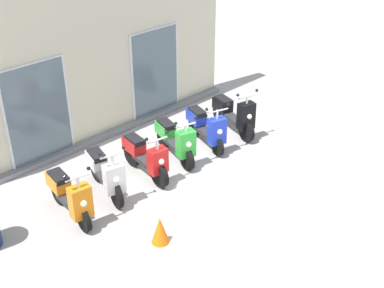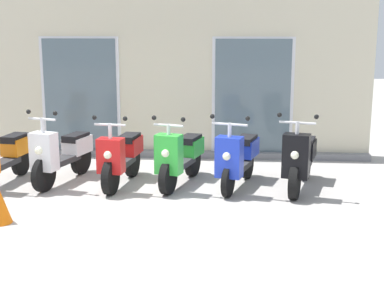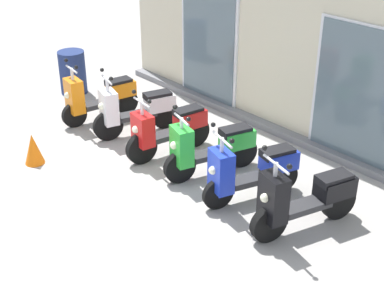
{
  "view_description": "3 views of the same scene",
  "coord_description": "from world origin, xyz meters",
  "px_view_note": "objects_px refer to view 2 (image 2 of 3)",
  "views": [
    {
      "loc": [
        -6.31,
        -6.1,
        5.96
      ],
      "look_at": [
        0.36,
        0.54,
        0.65
      ],
      "focal_mm": 48.26,
      "sensor_mm": 36.0,
      "label": 1
    },
    {
      "loc": [
        1.27,
        -7.15,
        2.47
      ],
      "look_at": [
        0.68,
        0.82,
        0.75
      ],
      "focal_mm": 50.77,
      "sensor_mm": 36.0,
      "label": 2
    },
    {
      "loc": [
        5.86,
        -4.04,
        4.45
      ],
      "look_at": [
        0.35,
        0.89,
        0.58
      ],
      "focal_mm": 51.51,
      "sensor_mm": 36.0,
      "label": 3
    }
  ],
  "objects_px": {
    "scooter_black": "(301,159)",
    "scooter_blue": "(238,157)",
    "scooter_white": "(62,153)",
    "scooter_red": "(122,157)",
    "scooter_green": "(181,156)",
    "scooter_orange": "(1,155)"
  },
  "relations": [
    {
      "from": "scooter_white",
      "to": "scooter_red",
      "type": "bearing_deg",
      "value": -3.42
    },
    {
      "from": "scooter_green",
      "to": "scooter_orange",
      "type": "bearing_deg",
      "value": -176.46
    },
    {
      "from": "scooter_white",
      "to": "scooter_red",
      "type": "relative_size",
      "value": 1.01
    },
    {
      "from": "scooter_green",
      "to": "scooter_blue",
      "type": "xyz_separation_m",
      "value": [
        0.91,
        -0.08,
        0.03
      ]
    },
    {
      "from": "scooter_red",
      "to": "scooter_blue",
      "type": "height_order",
      "value": "scooter_blue"
    },
    {
      "from": "scooter_orange",
      "to": "scooter_green",
      "type": "xyz_separation_m",
      "value": [
        2.85,
        0.18,
        -0.02
      ]
    },
    {
      "from": "scooter_orange",
      "to": "scooter_white",
      "type": "height_order",
      "value": "scooter_white"
    },
    {
      "from": "scooter_black",
      "to": "scooter_green",
      "type": "bearing_deg",
      "value": 177.21
    },
    {
      "from": "scooter_white",
      "to": "scooter_black",
      "type": "distance_m",
      "value": 3.78
    },
    {
      "from": "scooter_red",
      "to": "scooter_green",
      "type": "bearing_deg",
      "value": 4.28
    },
    {
      "from": "scooter_white",
      "to": "scooter_green",
      "type": "bearing_deg",
      "value": 0.33
    },
    {
      "from": "scooter_orange",
      "to": "scooter_white",
      "type": "relative_size",
      "value": 0.97
    },
    {
      "from": "scooter_white",
      "to": "scooter_green",
      "type": "height_order",
      "value": "scooter_white"
    },
    {
      "from": "scooter_green",
      "to": "scooter_blue",
      "type": "bearing_deg",
      "value": -5.14
    },
    {
      "from": "scooter_orange",
      "to": "scooter_white",
      "type": "bearing_deg",
      "value": 10.01
    },
    {
      "from": "scooter_black",
      "to": "scooter_blue",
      "type": "bearing_deg",
      "value": 179.45
    },
    {
      "from": "scooter_orange",
      "to": "scooter_green",
      "type": "height_order",
      "value": "scooter_orange"
    },
    {
      "from": "scooter_white",
      "to": "scooter_orange",
      "type": "bearing_deg",
      "value": -169.99
    },
    {
      "from": "scooter_green",
      "to": "scooter_blue",
      "type": "height_order",
      "value": "scooter_blue"
    },
    {
      "from": "scooter_orange",
      "to": "scooter_blue",
      "type": "distance_m",
      "value": 3.76
    },
    {
      "from": "scooter_red",
      "to": "scooter_green",
      "type": "relative_size",
      "value": 1.0
    },
    {
      "from": "scooter_orange",
      "to": "scooter_black",
      "type": "relative_size",
      "value": 0.95
    }
  ]
}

